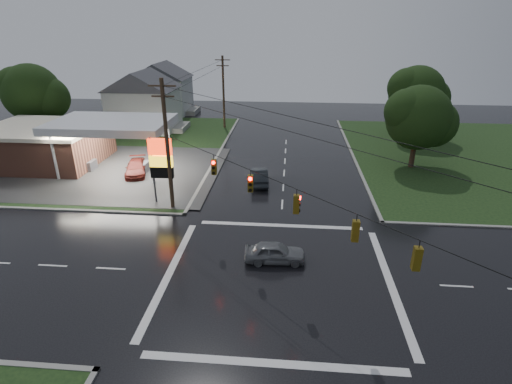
# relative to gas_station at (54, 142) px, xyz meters

# --- Properties ---
(ground) EXTENTS (120.00, 120.00, 0.00)m
(ground) POSITION_rel_gas_station_xyz_m (25.68, -19.70, -2.55)
(ground) COLOR black
(ground) RESTS_ON ground
(grass_nw) EXTENTS (36.00, 36.00, 0.08)m
(grass_nw) POSITION_rel_gas_station_xyz_m (-0.32, 6.30, -2.51)
(grass_nw) COLOR black
(grass_nw) RESTS_ON ground
(grass_ne) EXTENTS (36.00, 36.00, 0.08)m
(grass_ne) POSITION_rel_gas_station_xyz_m (51.68, 6.30, -2.51)
(grass_ne) COLOR black
(grass_ne) RESTS_ON ground
(gas_station) EXTENTS (26.20, 18.00, 5.60)m
(gas_station) POSITION_rel_gas_station_xyz_m (0.00, 0.00, 0.00)
(gas_station) COLOR #2D2D2D
(gas_station) RESTS_ON ground
(pylon_sign) EXTENTS (2.00, 0.35, 6.00)m
(pylon_sign) POSITION_rel_gas_station_xyz_m (15.18, -9.20, 1.46)
(pylon_sign) COLOR #59595E
(pylon_sign) RESTS_ON ground
(utility_pole_nw) EXTENTS (2.20, 0.32, 11.00)m
(utility_pole_nw) POSITION_rel_gas_station_xyz_m (16.18, -10.20, 3.17)
(utility_pole_nw) COLOR #382619
(utility_pole_nw) RESTS_ON ground
(utility_pole_n) EXTENTS (2.20, 0.32, 10.50)m
(utility_pole_n) POSITION_rel_gas_station_xyz_m (16.18, 18.30, 2.92)
(utility_pole_n) COLOR #382619
(utility_pole_n) RESTS_ON ground
(traffic_signals) EXTENTS (26.87, 26.87, 1.47)m
(traffic_signals) POSITION_rel_gas_station_xyz_m (25.69, -19.72, 3.93)
(traffic_signals) COLOR black
(traffic_signals) RESTS_ON ground
(house_near) EXTENTS (11.05, 8.48, 8.60)m
(house_near) POSITION_rel_gas_station_xyz_m (4.73, 16.30, 1.86)
(house_near) COLOR silver
(house_near) RESTS_ON ground
(house_far) EXTENTS (11.05, 8.48, 8.60)m
(house_far) POSITION_rel_gas_station_xyz_m (3.73, 28.30, 1.86)
(house_far) COLOR silver
(house_far) RESTS_ON ground
(tree_nw_behind) EXTENTS (8.93, 7.60, 10.00)m
(tree_nw_behind) POSITION_rel_gas_station_xyz_m (-8.17, 10.29, 3.63)
(tree_nw_behind) COLOR black
(tree_nw_behind) RESTS_ON ground
(tree_ne_near) EXTENTS (7.99, 6.80, 8.98)m
(tree_ne_near) POSITION_rel_gas_station_xyz_m (39.82, 2.29, 3.01)
(tree_ne_near) COLOR black
(tree_ne_near) RESTS_ON ground
(tree_ne_far) EXTENTS (8.46, 7.20, 9.80)m
(tree_ne_far) POSITION_rel_gas_station_xyz_m (42.83, 14.29, 3.63)
(tree_ne_far) COLOR black
(tree_ne_far) RESTS_ON ground
(car_north) EXTENTS (2.19, 4.85, 1.55)m
(car_north) POSITION_rel_gas_station_xyz_m (23.23, -3.87, -1.77)
(car_north) COLOR black
(car_north) RESTS_ON ground
(car_crossing) EXTENTS (4.17, 1.86, 1.39)m
(car_crossing) POSITION_rel_gas_station_xyz_m (25.41, -17.89, -1.85)
(car_crossing) COLOR slate
(car_crossing) RESTS_ON ground
(car_pump) EXTENTS (3.28, 5.36, 1.45)m
(car_pump) POSITION_rel_gas_station_xyz_m (10.05, -2.42, -1.82)
(car_pump) COLOR #5C1A15
(car_pump) RESTS_ON ground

